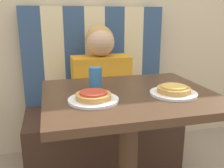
% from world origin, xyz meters
% --- Properties ---
extents(booth_seat, '(1.13, 0.56, 0.44)m').
position_xyz_m(booth_seat, '(0.00, 0.66, 0.22)').
color(booth_seat, '#382319').
rests_on(booth_seat, ground_plane).
extents(booth_backrest, '(1.13, 0.07, 0.77)m').
position_xyz_m(booth_backrest, '(0.00, 0.90, 0.82)').
color(booth_backrest, navy).
rests_on(booth_backrest, booth_seat).
extents(dining_table, '(0.82, 0.68, 0.78)m').
position_xyz_m(dining_table, '(0.00, 0.00, 0.65)').
color(dining_table, '#422B1C').
rests_on(dining_table, ground_plane).
extents(person, '(0.42, 0.23, 0.63)m').
position_xyz_m(person, '(0.00, 0.66, 0.75)').
color(person, orange).
rests_on(person, booth_seat).
extents(plate_left, '(0.22, 0.22, 0.01)m').
position_xyz_m(plate_left, '(-0.19, -0.08, 0.78)').
color(plate_left, white).
rests_on(plate_left, dining_table).
extents(plate_right, '(0.22, 0.22, 0.01)m').
position_xyz_m(plate_right, '(0.19, -0.08, 0.78)').
color(plate_right, white).
rests_on(plate_right, dining_table).
extents(pizza_left, '(0.15, 0.15, 0.03)m').
position_xyz_m(pizza_left, '(-0.19, -0.08, 0.80)').
color(pizza_left, '#C68E47').
rests_on(pizza_left, plate_left).
extents(pizza_right, '(0.15, 0.15, 0.03)m').
position_xyz_m(pizza_right, '(0.19, -0.08, 0.80)').
color(pizza_right, '#C68E47').
rests_on(pizza_right, plate_right).
extents(drinking_cup, '(0.07, 0.07, 0.11)m').
position_xyz_m(drinking_cup, '(-0.15, 0.09, 0.83)').
color(drinking_cup, '#2D669E').
rests_on(drinking_cup, dining_table).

